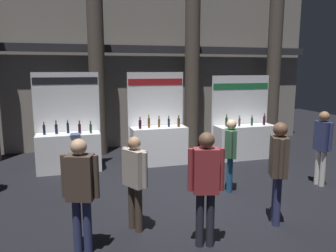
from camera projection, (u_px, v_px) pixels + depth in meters
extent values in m
plane|color=black|center=(189.00, 194.00, 7.08)|extent=(24.64, 24.64, 0.00)
cube|color=gray|center=(141.00, 59.00, 11.20)|extent=(12.32, 0.25, 5.96)
cube|color=#2D2D33|center=(142.00, 49.00, 10.86)|extent=(12.32, 0.20, 0.24)
cylinder|color=#51473D|center=(97.00, 74.00, 10.04)|extent=(0.49, 0.49, 4.99)
cylinder|color=#51473D|center=(192.00, 73.00, 10.89)|extent=(0.49, 0.49, 4.99)
cylinder|color=#51473D|center=(273.00, 73.00, 11.74)|extent=(0.49, 0.49, 4.99)
cube|color=white|center=(69.00, 152.00, 8.61)|extent=(1.60, 0.60, 0.99)
cube|color=white|center=(68.00, 121.00, 8.80)|extent=(1.68, 0.04, 2.56)
cube|color=black|center=(66.00, 81.00, 8.60)|extent=(1.64, 0.01, 0.18)
cylinder|color=black|center=(44.00, 130.00, 8.38)|extent=(0.07, 0.07, 0.25)
cylinder|color=black|center=(44.00, 124.00, 8.36)|extent=(0.03, 0.03, 0.06)
cylinder|color=red|center=(44.00, 122.00, 8.35)|extent=(0.03, 0.03, 0.02)
cylinder|color=black|center=(56.00, 129.00, 8.49)|extent=(0.07, 0.07, 0.25)
cylinder|color=black|center=(56.00, 123.00, 8.46)|extent=(0.03, 0.03, 0.09)
cylinder|color=red|center=(56.00, 121.00, 8.45)|extent=(0.03, 0.03, 0.02)
cylinder|color=black|center=(68.00, 128.00, 8.58)|extent=(0.06, 0.06, 0.27)
cylinder|color=black|center=(68.00, 122.00, 8.55)|extent=(0.03, 0.03, 0.06)
cylinder|color=gold|center=(67.00, 120.00, 8.54)|extent=(0.03, 0.03, 0.02)
cylinder|color=black|center=(80.00, 129.00, 8.58)|extent=(0.07, 0.07, 0.24)
cylinder|color=black|center=(79.00, 122.00, 8.56)|extent=(0.03, 0.03, 0.09)
cylinder|color=gold|center=(79.00, 120.00, 8.55)|extent=(0.03, 0.03, 0.02)
cylinder|color=#19381E|center=(91.00, 129.00, 8.60)|extent=(0.06, 0.06, 0.23)
cylinder|color=#19381E|center=(90.00, 123.00, 8.57)|extent=(0.03, 0.03, 0.09)
cylinder|color=gold|center=(90.00, 121.00, 8.56)|extent=(0.03, 0.03, 0.02)
cube|color=#334772|center=(76.00, 134.00, 8.41)|extent=(0.28, 0.34, 0.02)
cube|color=white|center=(159.00, 146.00, 9.25)|extent=(1.53, 0.60, 1.05)
cube|color=white|center=(156.00, 117.00, 9.44)|extent=(1.61, 0.04, 2.55)
cube|color=maroon|center=(156.00, 82.00, 9.25)|extent=(1.56, 0.01, 0.18)
cylinder|color=black|center=(140.00, 124.00, 8.93)|extent=(0.08, 0.08, 0.23)
cylinder|color=black|center=(140.00, 119.00, 8.90)|extent=(0.03, 0.03, 0.08)
cylinder|color=gold|center=(140.00, 117.00, 8.89)|extent=(0.03, 0.03, 0.02)
cylinder|color=#472D14|center=(149.00, 123.00, 9.06)|extent=(0.06, 0.06, 0.27)
cylinder|color=#472D14|center=(149.00, 117.00, 9.03)|extent=(0.03, 0.03, 0.08)
cylinder|color=gold|center=(149.00, 115.00, 9.02)|extent=(0.03, 0.03, 0.02)
cylinder|color=#472D14|center=(159.00, 123.00, 9.15)|extent=(0.06, 0.06, 0.22)
cylinder|color=#472D14|center=(159.00, 118.00, 9.13)|extent=(0.03, 0.03, 0.07)
cylinder|color=black|center=(159.00, 116.00, 9.12)|extent=(0.03, 0.03, 0.02)
cylinder|color=black|center=(169.00, 123.00, 9.21)|extent=(0.06, 0.06, 0.23)
cylinder|color=black|center=(169.00, 117.00, 9.18)|extent=(0.03, 0.03, 0.07)
cylinder|color=gold|center=(169.00, 116.00, 9.17)|extent=(0.03, 0.03, 0.02)
cylinder|color=#472D14|center=(179.00, 123.00, 9.20)|extent=(0.08, 0.08, 0.24)
cylinder|color=#472D14|center=(179.00, 117.00, 9.18)|extent=(0.03, 0.03, 0.07)
cylinder|color=black|center=(179.00, 116.00, 9.17)|extent=(0.03, 0.03, 0.02)
cube|color=white|center=(244.00, 142.00, 9.86)|extent=(1.77, 0.60, 0.99)
cube|color=white|center=(240.00, 116.00, 10.05)|extent=(1.86, 0.04, 2.45)
cube|color=#1E6638|center=(241.00, 86.00, 9.88)|extent=(1.81, 0.01, 0.18)
cylinder|color=#19381E|center=(226.00, 122.00, 9.62)|extent=(0.07, 0.07, 0.26)
cylinder|color=#19381E|center=(227.00, 116.00, 9.59)|extent=(0.03, 0.03, 0.09)
cylinder|color=gold|center=(227.00, 114.00, 9.59)|extent=(0.03, 0.03, 0.02)
cylinder|color=#472D14|center=(239.00, 122.00, 9.66)|extent=(0.06, 0.06, 0.22)
cylinder|color=#472D14|center=(240.00, 117.00, 9.63)|extent=(0.03, 0.03, 0.07)
cylinder|color=black|center=(240.00, 116.00, 9.62)|extent=(0.03, 0.03, 0.02)
cylinder|color=#19381E|center=(252.00, 122.00, 9.77)|extent=(0.06, 0.06, 0.23)
cylinder|color=#19381E|center=(252.00, 117.00, 9.75)|extent=(0.03, 0.03, 0.07)
cylinder|color=gold|center=(252.00, 115.00, 9.74)|extent=(0.03, 0.03, 0.02)
cylinder|color=black|center=(264.00, 121.00, 9.87)|extent=(0.07, 0.07, 0.26)
cylinder|color=black|center=(264.00, 115.00, 9.84)|extent=(0.03, 0.03, 0.07)
cylinder|color=red|center=(264.00, 114.00, 9.83)|extent=(0.03, 0.03, 0.02)
cylinder|color=slate|center=(80.00, 187.00, 6.67)|extent=(0.37, 0.37, 0.58)
torus|color=black|center=(79.00, 173.00, 6.62)|extent=(0.36, 0.36, 0.02)
cylinder|color=navy|center=(230.00, 173.00, 7.26)|extent=(0.12, 0.12, 0.77)
cylinder|color=navy|center=(230.00, 175.00, 7.12)|extent=(0.12, 0.12, 0.77)
cube|color=#33563D|center=(231.00, 144.00, 7.07)|extent=(0.37, 0.39, 0.61)
sphere|color=tan|center=(231.00, 124.00, 7.00)|extent=(0.21, 0.21, 0.21)
cylinder|color=#33563D|center=(231.00, 141.00, 7.26)|extent=(0.08, 0.08, 0.58)
cylinder|color=#33563D|center=(231.00, 145.00, 6.88)|extent=(0.08, 0.08, 0.58)
cylinder|color=silver|center=(318.00, 167.00, 7.64)|extent=(0.12, 0.12, 0.83)
cylinder|color=silver|center=(323.00, 169.00, 7.51)|extent=(0.12, 0.12, 0.83)
cube|color=navy|center=(323.00, 136.00, 7.44)|extent=(0.25, 0.34, 0.65)
sphere|color=#8C6647|center=(324.00, 116.00, 7.37)|extent=(0.23, 0.23, 0.23)
cylinder|color=navy|center=(315.00, 134.00, 7.62)|extent=(0.08, 0.08, 0.62)
cylinder|color=navy|center=(331.00, 137.00, 7.26)|extent=(0.08, 0.08, 0.62)
cylinder|color=#23232D|center=(210.00, 219.00, 4.95)|extent=(0.12, 0.12, 0.85)
cylinder|color=#23232D|center=(200.00, 220.00, 4.94)|extent=(0.12, 0.12, 0.85)
cube|color=maroon|center=(206.00, 171.00, 4.82)|extent=(0.41, 0.31, 0.67)
sphere|color=brown|center=(207.00, 140.00, 4.74)|extent=(0.23, 0.23, 0.23)
cylinder|color=maroon|center=(222.00, 170.00, 4.82)|extent=(0.08, 0.08, 0.64)
cylinder|color=maroon|center=(190.00, 170.00, 4.81)|extent=(0.08, 0.08, 0.64)
cylinder|color=navy|center=(88.00, 226.00, 4.76)|extent=(0.12, 0.12, 0.82)
cylinder|color=navy|center=(77.00, 226.00, 4.77)|extent=(0.12, 0.12, 0.82)
cube|color=#47382D|center=(80.00, 177.00, 4.64)|extent=(0.44, 0.36, 0.65)
sphere|color=tan|center=(79.00, 147.00, 4.56)|extent=(0.23, 0.23, 0.23)
cylinder|color=#47382D|center=(96.00, 177.00, 4.62)|extent=(0.08, 0.08, 0.62)
cylinder|color=#47382D|center=(64.00, 176.00, 4.65)|extent=(0.08, 0.08, 0.62)
cylinder|color=#47382D|center=(132.00, 206.00, 5.52)|extent=(0.12, 0.12, 0.76)
cylinder|color=#47382D|center=(139.00, 210.00, 5.39)|extent=(0.12, 0.12, 0.76)
cube|color=#ADA393|center=(135.00, 168.00, 5.34)|extent=(0.37, 0.46, 0.60)
sphere|color=tan|center=(134.00, 143.00, 5.27)|extent=(0.21, 0.21, 0.21)
cylinder|color=#ADA393|center=(125.00, 164.00, 5.51)|extent=(0.08, 0.08, 0.57)
cylinder|color=#ADA393|center=(145.00, 171.00, 5.16)|extent=(0.08, 0.08, 0.57)
cylinder|color=navy|center=(277.00, 202.00, 5.59)|extent=(0.12, 0.12, 0.86)
cylinder|color=navy|center=(275.00, 198.00, 5.75)|extent=(0.12, 0.12, 0.86)
cube|color=#47382D|center=(279.00, 157.00, 5.54)|extent=(0.38, 0.44, 0.68)
sphere|color=brown|center=(280.00, 129.00, 5.46)|extent=(0.24, 0.24, 0.24)
cylinder|color=#47382D|center=(282.00, 159.00, 5.31)|extent=(0.08, 0.08, 0.64)
cylinder|color=#47382D|center=(276.00, 152.00, 5.76)|extent=(0.08, 0.08, 0.64)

